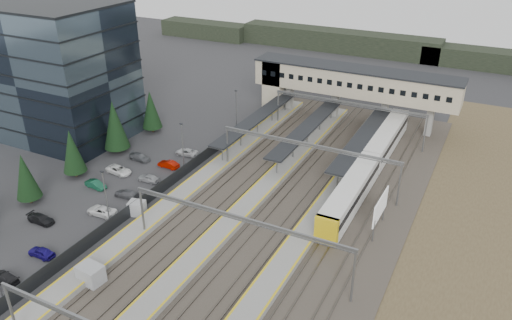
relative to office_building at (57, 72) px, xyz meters
The scene contains 15 objects.
ground 39.86m from the office_building, 18.43° to the right, with size 220.00×220.00×0.00m, color #2B2B2D.
office_building is the anchor object (origin of this frame).
conifer_row 22.40m from the office_building, 48.57° to the right, with size 4.42×49.82×9.50m.
car_park 31.92m from the office_building, 39.01° to the right, with size 10.57×44.65×1.24m.
lampposts 31.00m from the office_building, 21.00° to the right, with size 0.50×53.25×8.07m.
fence 32.32m from the office_building, 13.35° to the right, with size 0.08×90.00×2.00m.
relay_cabin_near 47.26m from the office_building, 41.30° to the right, with size 3.04×2.35×2.38m.
relay_cabin_far 35.93m from the office_building, 28.80° to the right, with size 2.56×2.30×2.00m.
rail_corridor 47.39m from the office_building, ahead, with size 34.00×90.00×0.92m.
canopies 46.29m from the office_building, 19.23° to the left, with size 23.10×30.00×3.28m.
footbridge 53.18m from the office_building, 34.47° to the left, with size 40.40×6.40×11.20m.
gantries 49.23m from the office_building, 10.62° to the right, with size 28.40×62.28×7.17m.
train 57.62m from the office_building, ahead, with size 3.04×42.31×3.83m.
billboard 62.00m from the office_building, ahead, with size 0.30×6.34×5.45m.
treeline_far 100.53m from the office_building, 53.31° to the left, with size 170.00×19.00×7.00m.
Camera 1 is at (35.55, -49.79, 38.48)m, focal length 35.00 mm.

